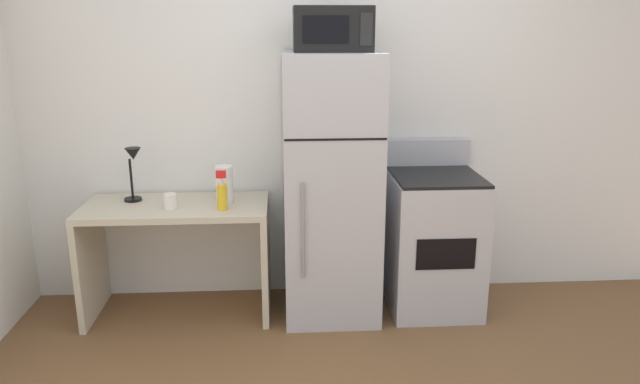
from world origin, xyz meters
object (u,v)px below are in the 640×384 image
at_px(spray_bottle, 222,194).
at_px(oven_range, 433,241).
at_px(desk, 177,238).
at_px(desk_lamp, 133,165).
at_px(microwave, 332,29).
at_px(coffee_mug, 170,201).
at_px(refrigerator, 331,188).
at_px(paper_towel_roll, 224,184).

distance_m(spray_bottle, oven_range, 1.43).
xyz_separation_m(desk, spray_bottle, (0.31, -0.13, 0.32)).
relative_size(desk_lamp, microwave, 0.77).
distance_m(spray_bottle, microwave, 1.20).
relative_size(coffee_mug, refrigerator, 0.06).
bearing_deg(desk_lamp, coffee_mug, -33.91).
xyz_separation_m(desk_lamp, microwave, (1.26, -0.14, 0.84)).
bearing_deg(coffee_mug, refrigerator, 3.07).
height_order(desk, desk_lamp, desk_lamp).
bearing_deg(oven_range, microwave, -176.91).
bearing_deg(paper_towel_roll, refrigerator, -4.79).
height_order(paper_towel_roll, coffee_mug, paper_towel_roll).
bearing_deg(oven_range, desk, 179.57).
xyz_separation_m(desk_lamp, refrigerator, (1.26, -0.12, -0.14)).
height_order(microwave, oven_range, microwave).
relative_size(desk_lamp, coffee_mug, 3.72).
bearing_deg(paper_towel_roll, microwave, -6.56).
distance_m(microwave, oven_range, 1.53).
distance_m(coffee_mug, refrigerator, 1.01).
height_order(coffee_mug, spray_bottle, spray_bottle).
distance_m(desk, coffee_mug, 0.29).
bearing_deg(desk, spray_bottle, -21.98).
xyz_separation_m(spray_bottle, microwave, (0.68, 0.08, 0.98)).
relative_size(desk_lamp, spray_bottle, 1.42).
distance_m(coffee_mug, microwave, 1.44).
bearing_deg(microwave, oven_range, 3.09).
xyz_separation_m(paper_towel_roll, oven_range, (1.37, -0.04, -0.40)).
bearing_deg(paper_towel_roll, desk_lamp, 174.20).
height_order(desk_lamp, oven_range, desk_lamp).
xyz_separation_m(refrigerator, microwave, (0.00, -0.02, 0.98)).
bearing_deg(coffee_mug, spray_bottle, -7.69).
xyz_separation_m(desk, refrigerator, (1.00, -0.03, 0.32)).
bearing_deg(desk, paper_towel_roll, 5.18).
relative_size(desk, spray_bottle, 4.71).
bearing_deg(refrigerator, spray_bottle, -171.82).
distance_m(desk, refrigerator, 1.05).
bearing_deg(desk, coffee_mug, -98.42).
xyz_separation_m(coffee_mug, microwave, (1.01, 0.03, 1.03)).
bearing_deg(coffee_mug, desk_lamp, 146.09).
height_order(desk, spray_bottle, spray_bottle).
bearing_deg(paper_towel_roll, oven_range, -1.72).
relative_size(microwave, oven_range, 0.42).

